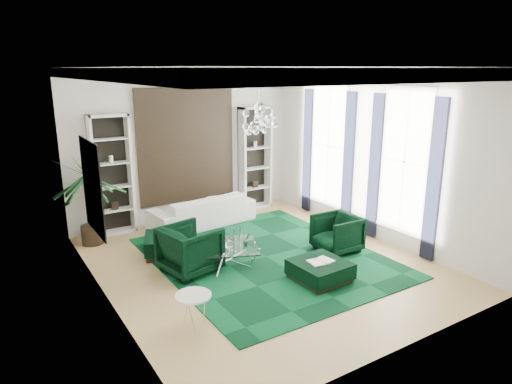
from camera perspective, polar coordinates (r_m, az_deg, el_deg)
floor at (r=9.30m, az=0.56°, el=-8.87°), size 6.00×7.00×0.02m
ceiling at (r=8.49m, az=0.63°, el=15.38°), size 6.00×7.00×0.02m
wall_back at (r=11.75m, az=-8.77°, el=5.80°), size 6.00×0.02×3.80m
wall_front at (r=6.16m, az=18.63°, el=-3.43°), size 6.00×0.02×3.80m
wall_left at (r=7.55m, az=-18.98°, el=-0.09°), size 0.02×7.00×3.80m
wall_right at (r=10.60m, az=14.44°, el=4.49°), size 0.02×7.00×3.80m
crown_molding at (r=8.49m, az=0.63°, el=14.64°), size 6.00×7.00×0.18m
ceiling_medallion at (r=8.75m, az=-0.47°, el=15.11°), size 0.90×0.90×0.05m
tapestry at (r=11.71m, az=-8.67°, el=5.77°), size 2.50×0.06×2.80m
shelving_left at (r=11.04m, az=-17.54°, el=2.01°), size 0.90×0.38×2.80m
shelving_right at (r=12.56m, az=-0.12°, el=4.26°), size 0.90×0.38×2.80m
painting at (r=8.14m, az=-19.69°, el=0.56°), size 0.04×1.30×1.60m
window_near at (r=10.01m, az=18.08°, el=3.60°), size 0.03×1.10×2.90m
curtain_near_a at (r=9.56m, az=21.38°, el=1.25°), size 0.07×0.30×3.25m
curtain_near_b at (r=10.53m, az=14.62°, el=3.02°), size 0.07×0.30×3.25m
window_far at (r=11.65m, az=9.03°, el=5.71°), size 0.03×1.10×2.90m
curtain_far_a at (r=11.11m, az=11.48°, el=3.82°), size 0.07×0.30×3.25m
curtain_far_b at (r=12.26m, az=6.46°, el=5.08°), size 0.07×0.30×3.25m
rug at (r=9.53m, az=1.27°, el=-8.12°), size 4.20×5.00×0.02m
sofa at (r=11.40m, az=-6.76°, el=-2.28°), size 2.71×1.29×0.76m
armchair_left at (r=8.85m, az=-8.22°, el=-7.06°), size 1.18×1.16×0.91m
armchair_right at (r=9.87m, az=10.07°, el=-5.10°), size 0.90×0.88×0.79m
coffee_table at (r=9.19m, az=-3.53°, el=-7.81°), size 1.50×1.50×0.39m
ottoman_side at (r=9.82m, az=-10.96°, el=-6.46°), size 1.20×1.20×0.41m
ottoman_front at (r=8.57m, az=8.00°, el=-9.77°), size 0.97×0.97×0.37m
book at (r=8.48m, az=8.05°, el=-8.53°), size 0.46×0.31×0.03m
side_table at (r=7.12m, az=-7.77°, el=-14.57°), size 0.62×0.62×0.52m
palm at (r=10.51m, az=-20.31°, el=0.45°), size 1.79×1.79×2.56m
chandelier at (r=8.81m, az=0.30°, el=9.12°), size 0.95×0.95×0.70m
table_plant at (r=9.00m, az=-1.22°, el=-6.06°), size 0.15×0.13×0.25m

